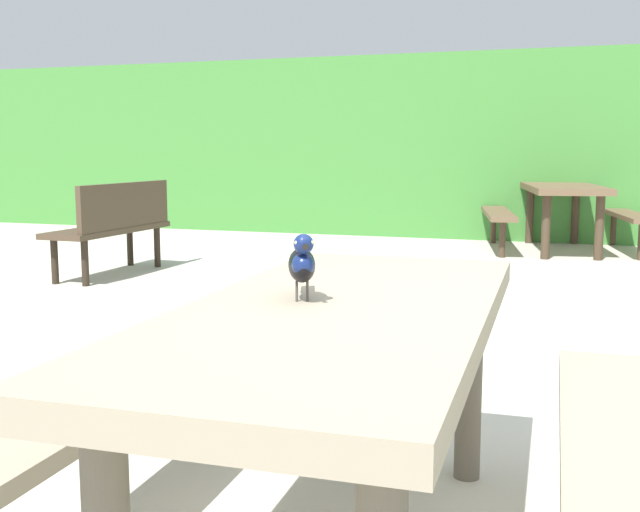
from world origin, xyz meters
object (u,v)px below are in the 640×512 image
Objects in this scene: park_bench_side at (116,222)px; bird_grackle at (302,263)px; picnic_table_foreground at (340,371)px; picnic_table_mid_left at (563,202)px.

bird_grackle is at bearing -51.34° from park_bench_side.
picnic_table_foreground is 6.74× the size of bird_grackle.
picnic_table_foreground and picnic_table_mid_left have the same top height.
picnic_table_mid_left is at bearing 86.83° from picnic_table_foreground.
picnic_table_mid_left is (0.50, 7.16, -0.29)m from bird_grackle.
bird_grackle is at bearing -93.97° from picnic_table_mid_left.
picnic_table_mid_left is 1.40× the size of park_bench_side.
picnic_table_mid_left is at bearing 86.03° from bird_grackle.
park_bench_side reaches higher than picnic_table_foreground.
picnic_table_foreground is at bearing -93.17° from picnic_table_mid_left.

